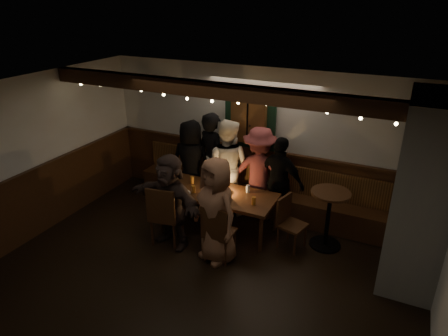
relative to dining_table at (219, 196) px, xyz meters
The scene contains 13 objects.
room 1.45m from the dining_table, ahead, with size 6.02×5.01×2.62m.
dining_table is the anchor object (origin of this frame).
chair_near_left 0.98m from the dining_table, 125.19° to the right, with size 0.54×0.54×1.02m.
chair_near_right 0.91m from the dining_table, 65.27° to the right, with size 0.43×0.43×0.93m.
chair_end 1.22m from the dining_table, ahead, with size 0.47×0.47×0.85m.
high_top 1.79m from the dining_table, ahead, with size 0.60×0.60×0.96m.
person_a 1.16m from the dining_table, 142.93° to the left, with size 0.79×0.51×1.61m, color black.
person_b 0.90m from the dining_table, 123.86° to the left, with size 0.66×0.43×1.82m, color black.
person_c 0.73m from the dining_table, 103.51° to the left, with size 0.85×0.66×1.74m, color #EEE3CD.
person_d 0.91m from the dining_table, 61.71° to the left, with size 1.06×0.61×1.65m, color brown.
person_e 1.07m from the dining_table, 37.65° to the left, with size 0.92×0.38×1.57m, color black.
person_f 0.88m from the dining_table, 123.18° to the right, with size 1.43×0.45×1.54m, color #312320.
person_g 0.86m from the dining_table, 65.92° to the right, with size 0.80×0.52×1.64m, color #935E43.
Camera 1 is at (2.30, -3.89, 3.72)m, focal length 32.00 mm.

